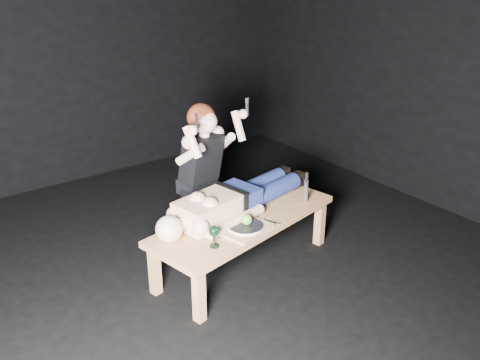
{
  "coord_description": "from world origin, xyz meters",
  "views": [
    {
      "loc": [
        -1.95,
        -2.96,
        2.36
      ],
      "look_at": [
        0.27,
        0.0,
        0.75
      ],
      "focal_mm": 39.36,
      "sensor_mm": 36.0,
      "label": 1
    }
  ],
  "objects_px": {
    "lying_man": "(236,196)",
    "goblet": "(214,236)",
    "kneeling_woman": "(195,172)",
    "serving_tray": "(245,229)",
    "carving_knife": "(306,187)",
    "table": "(244,242)"
  },
  "relations": [
    {
      "from": "lying_man",
      "to": "table",
      "type": "bearing_deg",
      "value": -109.64
    },
    {
      "from": "lying_man",
      "to": "serving_tray",
      "type": "distance_m",
      "value": 0.37
    },
    {
      "from": "serving_tray",
      "to": "kneeling_woman",
      "type": "bearing_deg",
      "value": 85.7
    },
    {
      "from": "table",
      "to": "serving_tray",
      "type": "bearing_deg",
      "value": -134.8
    },
    {
      "from": "carving_knife",
      "to": "lying_man",
      "type": "bearing_deg",
      "value": 146.91
    },
    {
      "from": "serving_tray",
      "to": "goblet",
      "type": "height_order",
      "value": "goblet"
    },
    {
      "from": "table",
      "to": "lying_man",
      "type": "distance_m",
      "value": 0.38
    },
    {
      "from": "goblet",
      "to": "serving_tray",
      "type": "bearing_deg",
      "value": 9.6
    },
    {
      "from": "kneeling_woman",
      "to": "carving_knife",
      "type": "height_order",
      "value": "kneeling_woman"
    },
    {
      "from": "table",
      "to": "carving_knife",
      "type": "relative_size",
      "value": 5.94
    },
    {
      "from": "lying_man",
      "to": "goblet",
      "type": "height_order",
      "value": "lying_man"
    },
    {
      "from": "lying_man",
      "to": "goblet",
      "type": "distance_m",
      "value": 0.59
    },
    {
      "from": "kneeling_woman",
      "to": "serving_tray",
      "type": "bearing_deg",
      "value": -106.06
    },
    {
      "from": "table",
      "to": "kneeling_woman",
      "type": "distance_m",
      "value": 0.74
    },
    {
      "from": "serving_tray",
      "to": "carving_knife",
      "type": "relative_size",
      "value": 1.41
    },
    {
      "from": "serving_tray",
      "to": "carving_knife",
      "type": "distance_m",
      "value": 0.71
    },
    {
      "from": "kneeling_woman",
      "to": "lying_man",
      "type": "bearing_deg",
      "value": -91.22
    },
    {
      "from": "table",
      "to": "goblet",
      "type": "height_order",
      "value": "goblet"
    },
    {
      "from": "table",
      "to": "carving_knife",
      "type": "xyz_separation_m",
      "value": [
        0.57,
        -0.09,
        0.36
      ]
    },
    {
      "from": "goblet",
      "to": "carving_knife",
      "type": "xyz_separation_m",
      "value": [
        1.01,
        0.14,
        0.05
      ]
    },
    {
      "from": "serving_tray",
      "to": "carving_knife",
      "type": "bearing_deg",
      "value": 7.23
    },
    {
      "from": "serving_tray",
      "to": "carving_knife",
      "type": "height_order",
      "value": "carving_knife"
    }
  ]
}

